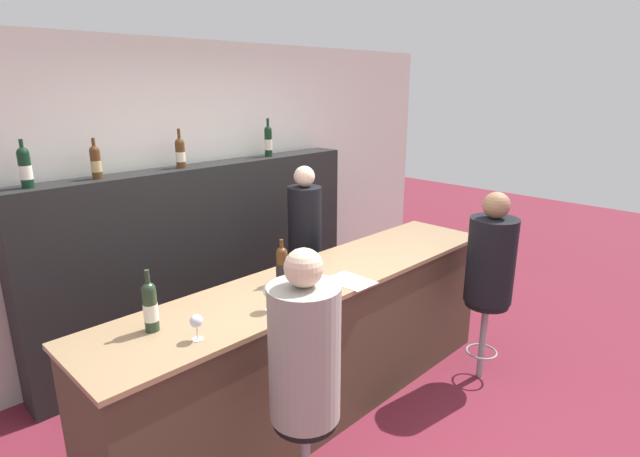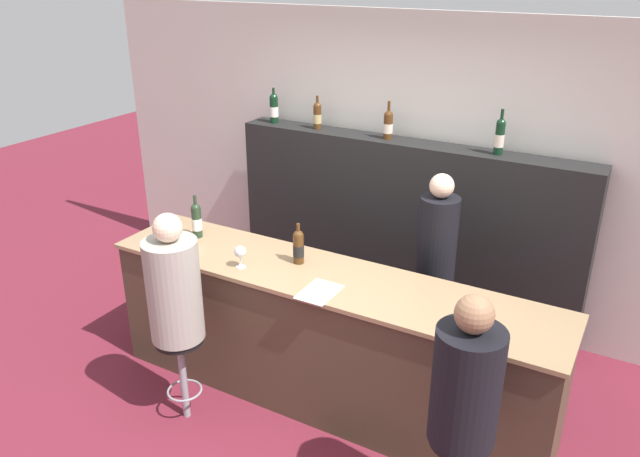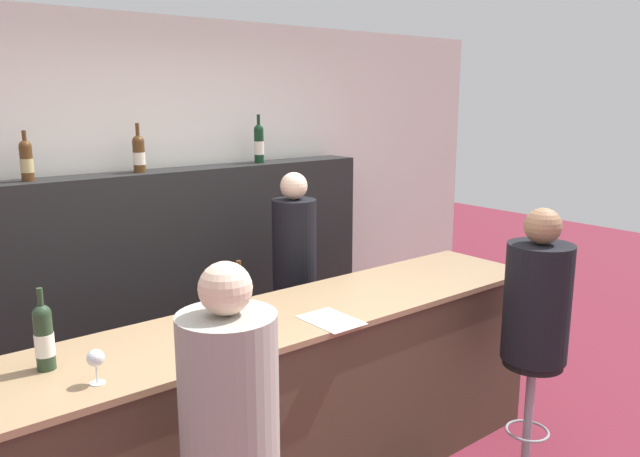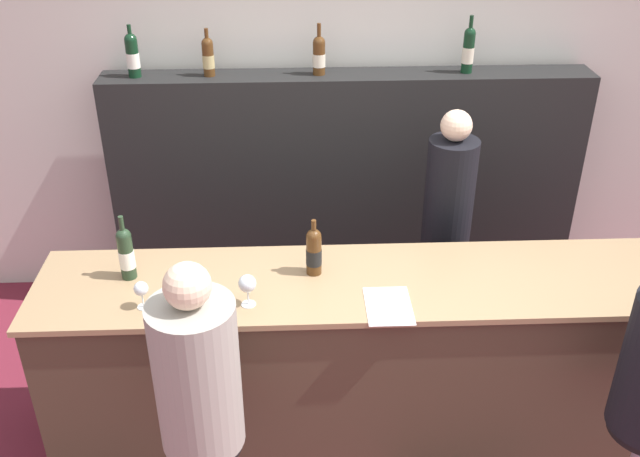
% 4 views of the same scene
% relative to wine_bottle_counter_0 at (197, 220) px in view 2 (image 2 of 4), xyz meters
% --- Properties ---
extents(ground_plane, '(16.00, 16.00, 0.00)m').
position_rel_wine_bottle_counter_0_xyz_m(ground_plane, '(1.16, -0.40, -1.15)').
color(ground_plane, maroon).
extents(wall_back, '(6.40, 0.05, 2.60)m').
position_rel_wine_bottle_counter_0_xyz_m(wall_back, '(1.16, 1.52, 0.15)').
color(wall_back, beige).
rests_on(wall_back, ground_plane).
extents(bar_counter, '(3.23, 0.68, 1.01)m').
position_rel_wine_bottle_counter_0_xyz_m(bar_counter, '(1.16, -0.08, -0.64)').
color(bar_counter, '#473828').
rests_on(bar_counter, ground_plane).
extents(back_bar_cabinet, '(3.03, 0.28, 1.60)m').
position_rel_wine_bottle_counter_0_xyz_m(back_bar_cabinet, '(1.16, 1.29, -0.35)').
color(back_bar_cabinet, black).
rests_on(back_bar_cabinet, ground_plane).
extents(wine_bottle_counter_0, '(0.08, 0.08, 0.34)m').
position_rel_wine_bottle_counter_0_xyz_m(wine_bottle_counter_0, '(0.00, 0.00, 0.00)').
color(wine_bottle_counter_0, '#233823').
rests_on(wine_bottle_counter_0, bar_counter).
extents(wine_bottle_counter_1, '(0.08, 0.08, 0.30)m').
position_rel_wine_bottle_counter_0_xyz_m(wine_bottle_counter_1, '(0.90, -0.00, -0.01)').
color(wine_bottle_counter_1, '#4C2D14').
rests_on(wine_bottle_counter_1, bar_counter).
extents(wine_bottle_backbar_0, '(0.08, 0.08, 0.31)m').
position_rel_wine_bottle_counter_0_xyz_m(wine_bottle_backbar_0, '(-0.13, 1.29, 0.59)').
color(wine_bottle_backbar_0, black).
rests_on(wine_bottle_backbar_0, back_bar_cabinet).
extents(wine_bottle_backbar_1, '(0.07, 0.07, 0.29)m').
position_rel_wine_bottle_counter_0_xyz_m(wine_bottle_backbar_1, '(0.32, 1.29, 0.57)').
color(wine_bottle_backbar_1, '#4C2D14').
rests_on(wine_bottle_backbar_1, back_bar_cabinet).
extents(wine_bottle_backbar_2, '(0.08, 0.08, 0.31)m').
position_rel_wine_bottle_counter_0_xyz_m(wine_bottle_backbar_2, '(0.98, 1.29, 0.57)').
color(wine_bottle_backbar_2, '#4C2D14').
rests_on(wine_bottle_backbar_2, back_bar_cabinet).
extents(wine_bottle_backbar_3, '(0.07, 0.07, 0.34)m').
position_rel_wine_bottle_counter_0_xyz_m(wine_bottle_backbar_3, '(1.88, 1.29, 0.60)').
color(wine_bottle_backbar_3, black).
rests_on(wine_bottle_backbar_3, back_bar_cabinet).
extents(wine_glass_0, '(0.07, 0.07, 0.14)m').
position_rel_wine_bottle_counter_0_xyz_m(wine_glass_0, '(0.11, -0.25, -0.04)').
color(wine_glass_0, silver).
rests_on(wine_glass_0, bar_counter).
extents(wine_glass_1, '(0.08, 0.08, 0.16)m').
position_rel_wine_bottle_counter_0_xyz_m(wine_glass_1, '(0.59, -0.25, -0.02)').
color(wine_glass_1, silver).
rests_on(wine_glass_1, bar_counter).
extents(tasting_menu, '(0.21, 0.30, 0.00)m').
position_rel_wine_bottle_counter_0_xyz_m(tasting_menu, '(1.23, -0.30, -0.14)').
color(tasting_menu, white).
rests_on(tasting_menu, bar_counter).
extents(bar_stool_left, '(0.33, 0.33, 0.66)m').
position_rel_wine_bottle_counter_0_xyz_m(bar_stool_left, '(0.40, -0.73, -0.65)').
color(bar_stool_left, gray).
rests_on(bar_stool_left, ground_plane).
extents(guest_seated_left, '(0.35, 0.35, 0.88)m').
position_rel_wine_bottle_counter_0_xyz_m(guest_seated_left, '(0.40, -0.73, -0.11)').
color(guest_seated_left, gray).
rests_on(guest_seated_left, bar_stool_left).
extents(guest_seated_right, '(0.35, 0.35, 0.84)m').
position_rel_wine_bottle_counter_0_xyz_m(guest_seated_right, '(2.33, -0.73, -0.13)').
color(guest_seated_right, black).
rests_on(guest_seated_right, bar_stool_right).
extents(bartender, '(0.28, 0.28, 1.61)m').
position_rel_wine_bottle_counter_0_xyz_m(bartender, '(1.69, 0.61, -0.39)').
color(bartender, black).
rests_on(bartender, ground_plane).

